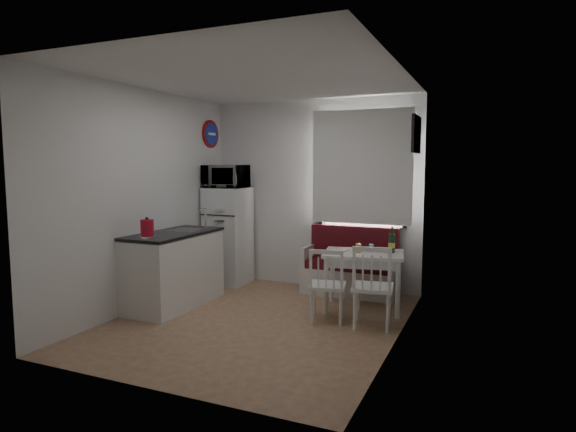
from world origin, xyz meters
name	(u,v)px	position (x,y,z in m)	size (l,w,h in m)	color
floor	(257,321)	(0.00, 0.00, 0.00)	(3.00, 3.50, 0.02)	#8B644A
ceiling	(256,78)	(0.00, 0.00, 2.60)	(3.00, 3.50, 0.02)	white
wall_back	(314,194)	(0.00, 1.75, 1.30)	(3.00, 0.02, 2.60)	white
wall_front	(148,220)	(0.00, -1.75, 1.30)	(3.00, 0.02, 2.60)	white
wall_left	(144,199)	(-1.50, 0.00, 1.30)	(0.02, 3.50, 2.60)	white
wall_right	(399,208)	(1.50, 0.00, 1.30)	(0.02, 3.50, 2.60)	white
window	(362,171)	(0.70, 1.72, 1.62)	(1.22, 0.06, 1.47)	white
curtain	(361,167)	(0.70, 1.65, 1.68)	(1.35, 0.02, 1.50)	white
kitchen_counter	(175,268)	(-1.20, 0.16, 0.46)	(0.62, 1.32, 1.16)	white
wall_sign	(211,134)	(-1.47, 1.45, 2.15)	(0.40, 0.40, 0.03)	#192B99
picture_frame	(416,134)	(1.48, 1.10, 2.05)	(0.04, 0.52, 0.42)	black
bench	(350,272)	(0.62, 1.51, 0.29)	(1.24, 0.48, 0.89)	white
dining_table	(363,259)	(0.94, 0.90, 0.61)	(1.02, 0.80, 0.68)	white
chair_left	(325,277)	(0.69, 0.25, 0.50)	(0.46, 0.44, 0.44)	white
chair_right	(371,278)	(1.19, 0.24, 0.54)	(0.47, 0.45, 0.47)	white
fridge	(228,236)	(-1.18, 1.40, 0.69)	(0.55, 0.55, 1.38)	white
microwave	(226,176)	(-1.18, 1.35, 1.54)	(0.59, 0.40, 0.32)	white
kettle	(147,228)	(-1.15, -0.38, 1.01)	(0.17, 0.17, 0.23)	#AE0D22
wine_bottle	(392,240)	(1.25, 1.00, 0.84)	(0.08, 0.08, 0.31)	#15411D
drinking_glass_orange	(358,248)	(0.89, 0.85, 0.74)	(0.06, 0.06, 0.10)	gold
drinking_glass_blue	(371,248)	(1.02, 0.95, 0.73)	(0.06, 0.06, 0.09)	#7598C8
plate	(339,249)	(0.64, 0.92, 0.69)	(0.26, 0.26, 0.02)	white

